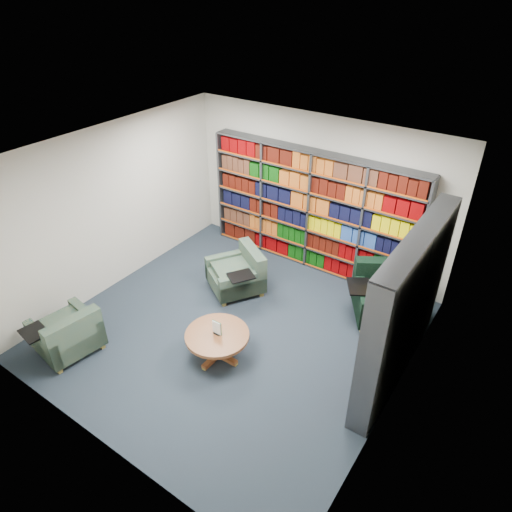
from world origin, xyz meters
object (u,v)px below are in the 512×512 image
Objects in this scene: chair_green_right at (384,296)px; coffee_table at (217,338)px; chair_teal_left at (240,274)px; chair_teal_front at (69,336)px.

chair_green_right is 1.42× the size of coffee_table.
coffee_table is (0.72, -1.52, 0.04)m from chair_teal_left.
chair_teal_left is at bearing 115.35° from coffee_table.
chair_green_right reaches higher than chair_teal_left.
coffee_table is (-1.59, -2.29, -0.00)m from chair_green_right.
chair_teal_front is at bearing -148.23° from coffee_table.
chair_teal_front reaches higher than coffee_table.
chair_teal_left reaches higher than chair_teal_front.
chair_green_right is at bearing 55.13° from coffee_table.
coffee_table is at bearing -124.87° from chair_green_right.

